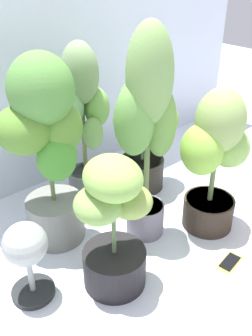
{
  "coord_description": "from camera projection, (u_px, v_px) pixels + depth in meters",
  "views": [
    {
      "loc": [
        -1.01,
        -0.96,
        1.25
      ],
      "look_at": [
        0.02,
        0.21,
        0.34
      ],
      "focal_mm": 40.09,
      "sensor_mm": 36.0,
      "label": 1
    }
  ],
  "objects": [
    {
      "name": "mylar_back_wall",
      "position": [
        39.0,
        6.0,
        1.88
      ],
      "size": [
        3.2,
        0.01,
        2.0
      ],
      "primitive_type": "cube",
      "color": "silver",
      "rests_on": "ground"
    },
    {
      "name": "potted_plant_front_left",
      "position": [
        113.0,
        225.0,
        1.48
      ],
      "size": [
        0.36,
        0.29,
        0.61
      ],
      "color": "black",
      "rests_on": "ground"
    },
    {
      "name": "potted_plant_back_right",
      "position": [
        144.0,
        126.0,
        2.1
      ],
      "size": [
        0.43,
        0.37,
        0.68
      ],
      "color": "#2E2A22",
      "rests_on": "ground"
    },
    {
      "name": "potted_plant_back_center",
      "position": [
        82.0,
        121.0,
        1.91
      ],
      "size": [
        0.34,
        0.26,
        0.89
      ],
      "color": "gray",
      "rests_on": "ground"
    },
    {
      "name": "cell_phone",
      "position": [
        230.0,
        262.0,
        1.72
      ],
      "size": [
        0.15,
        0.09,
        0.01
      ],
      "rotation": [
        0.0,
        0.0,
        -1.42
      ],
      "color": "#D2CE4A",
      "rests_on": "ground"
    },
    {
      "name": "potted_plant_center",
      "position": [
        147.0,
        120.0,
        1.61
      ],
      "size": [
        0.34,
        0.27,
        1.03
      ],
      "color": "slate",
      "rests_on": "ground"
    },
    {
      "name": "ground_plane",
      "position": [
        152.0,
        245.0,
        1.83
      ],
      "size": [
        8.0,
        8.0,
        0.0
      ],
      "primitive_type": "plane",
      "color": "silver",
      "rests_on": "ground"
    },
    {
      "name": "floor_fan",
      "position": [
        26.0,
        251.0,
        1.45
      ],
      "size": [
        0.25,
        0.25,
        0.36
      ],
      "rotation": [
        0.0,
        0.0,
        -2.37
      ],
      "color": "black",
      "rests_on": "ground"
    },
    {
      "name": "potted_plant_front_right",
      "position": [
        215.0,
        156.0,
        1.76
      ],
      "size": [
        0.4,
        0.3,
        0.74
      ],
      "color": "#32271E",
      "rests_on": "ground"
    },
    {
      "name": "potted_plant_back_left",
      "position": [
        46.0,
        145.0,
        1.63
      ],
      "size": [
        0.43,
        0.37,
        0.92
      ],
      "color": "gray",
      "rests_on": "ground"
    }
  ]
}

